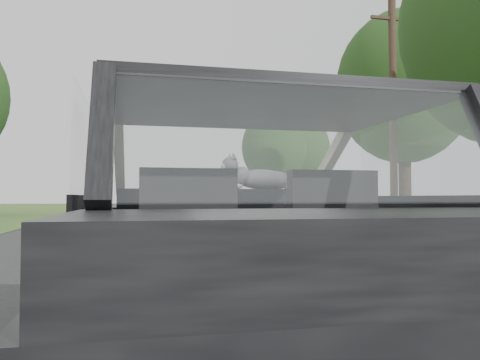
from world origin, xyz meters
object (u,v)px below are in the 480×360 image
subject_car (246,232)px  highway_sign (233,194)px  utility_pole (393,110)px  cat (262,178)px  other_car (172,201)px

subject_car → highway_sign: bearing=78.5°
highway_sign → utility_pole: utility_pole is taller
cat → other_car: 15.97m
subject_car → cat: (0.27, 0.59, 0.36)m
cat → other_car: bearing=74.9°
subject_car → highway_sign: highway_sign is taller
highway_sign → utility_pole: bearing=-76.6°
subject_car → cat: bearing=65.9°
subject_car → other_car: other_car is taller
cat → utility_pole: (7.37, 10.50, 2.75)m
utility_pole → cat: bearing=-125.1°
subject_car → highway_sign: (5.54, 27.33, 0.43)m
highway_sign → other_car: bearing=-107.8°
utility_pole → subject_car: bearing=-124.5°
subject_car → utility_pole: 13.82m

